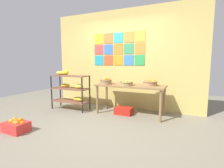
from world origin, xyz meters
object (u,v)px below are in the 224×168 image
fruit_basket_back_right (126,83)px  produce_crate_under_table (124,111)px  fruit_basket_left (106,81)px  display_table (130,88)px  banana_shelf_unit (70,87)px  orange_crate_foreground (16,126)px  fruit_basket_right (150,83)px

fruit_basket_back_right → produce_crate_under_table: fruit_basket_back_right is taller
fruit_basket_left → fruit_basket_back_right: fruit_basket_left is taller
display_table → fruit_basket_left: 0.64m
display_table → banana_shelf_unit: bearing=-172.8°
produce_crate_under_table → orange_crate_foreground: bearing=-127.7°
display_table → fruit_basket_right: size_ratio=4.67×
display_table → produce_crate_under_table: (-0.14, -0.04, -0.56)m
fruit_basket_back_right → produce_crate_under_table: bearing=131.9°
orange_crate_foreground → fruit_basket_right: bearing=44.5°
produce_crate_under_table → orange_crate_foreground: 2.34m
fruit_basket_left → fruit_basket_right: 1.09m
orange_crate_foreground → fruit_basket_back_right: bearing=48.7°
fruit_basket_right → orange_crate_foreground: (-2.03, -2.00, -0.69)m
banana_shelf_unit → fruit_basket_left: 1.06m
fruit_basket_right → fruit_basket_left: bearing=-167.3°
produce_crate_under_table → fruit_basket_back_right: bearing=-48.1°
fruit_basket_right → banana_shelf_unit: bearing=-171.2°
fruit_basket_left → banana_shelf_unit: bearing=-175.4°
banana_shelf_unit → produce_crate_under_table: size_ratio=2.55×
display_table → orange_crate_foreground: display_table is taller
banana_shelf_unit → fruit_basket_left: size_ratio=3.28×
banana_shelf_unit → display_table: banana_shelf_unit is taller
fruit_basket_left → orange_crate_foreground: fruit_basket_left is taller
display_table → fruit_basket_right: fruit_basket_right is taller
fruit_basket_right → produce_crate_under_table: size_ratio=0.85×
display_table → fruit_basket_left: fruit_basket_left is taller
display_table → produce_crate_under_table: size_ratio=3.98×
fruit_basket_left → fruit_basket_right: size_ratio=0.91×
banana_shelf_unit → fruit_basket_right: bearing=8.8°
fruit_basket_left → produce_crate_under_table: 0.87m
fruit_basket_left → produce_crate_under_table: fruit_basket_left is taller
banana_shelf_unit → produce_crate_under_table: bearing=6.4°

